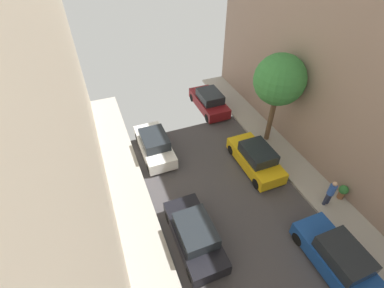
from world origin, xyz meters
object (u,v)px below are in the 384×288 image
(potted_plant_3, at_px, (343,191))
(parked_car_right_4, at_px, (209,101))
(street_tree_1, at_px, (279,80))
(parked_car_right_3, at_px, (256,158))
(parked_car_right_2, at_px, (338,259))
(parked_car_left_3, at_px, (155,145))
(parked_car_left_2, at_px, (195,235))
(pedestrian, at_px, (331,192))

(potted_plant_3, bearing_deg, parked_car_right_4, 105.68)
(street_tree_1, bearing_deg, potted_plant_3, -81.06)
(potted_plant_3, bearing_deg, parked_car_right_3, 127.73)
(parked_car_right_2, height_order, street_tree_1, street_tree_1)
(parked_car_right_2, height_order, parked_car_right_3, same)
(parked_car_left_3, distance_m, potted_plant_3, 11.23)
(parked_car_left_2, relative_size, street_tree_1, 0.70)
(parked_car_left_3, bearing_deg, pedestrian, -45.11)
(parked_car_left_2, bearing_deg, parked_car_right_4, 62.42)
(parked_car_left_2, bearing_deg, parked_car_right_2, -32.18)
(parked_car_left_3, xyz_separation_m, potted_plant_3, (8.45, -7.41, -0.05))
(parked_car_right_3, bearing_deg, potted_plant_3, -52.27)
(parked_car_left_2, bearing_deg, pedestrian, -4.22)
(parked_car_left_2, relative_size, potted_plant_3, 4.69)
(parked_car_right_3, relative_size, pedestrian, 2.44)
(pedestrian, distance_m, street_tree_1, 6.88)
(parked_car_right_3, xyz_separation_m, parked_car_right_4, (0.00, 6.91, 0.00))
(parked_car_left_3, bearing_deg, parked_car_right_4, 32.54)
(parked_car_right_4, bearing_deg, potted_plant_3, -74.32)
(parked_car_left_2, height_order, parked_car_right_4, same)
(parked_car_left_3, xyz_separation_m, parked_car_right_2, (5.40, -10.29, 0.00))
(parked_car_right_2, distance_m, potted_plant_3, 4.20)
(parked_car_right_3, bearing_deg, parked_car_right_4, 90.00)
(pedestrian, bearing_deg, potted_plant_3, 1.87)
(potted_plant_3, bearing_deg, street_tree_1, 98.94)
(parked_car_left_2, relative_size, pedestrian, 2.44)
(parked_car_left_2, relative_size, parked_car_left_3, 1.00)
(parked_car_right_4, height_order, potted_plant_3, parked_car_right_4)
(parked_car_left_3, height_order, parked_car_right_4, same)
(parked_car_left_3, distance_m, parked_car_right_4, 6.41)
(parked_car_left_2, xyz_separation_m, parked_car_right_4, (5.40, 10.34, 0.00))
(pedestrian, distance_m, potted_plant_3, 1.11)
(parked_car_left_3, relative_size, street_tree_1, 0.70)
(parked_car_right_2, bearing_deg, potted_plant_3, 43.44)
(pedestrian, height_order, potted_plant_3, pedestrian)
(parked_car_right_2, bearing_deg, parked_car_right_4, 90.00)
(parked_car_left_2, distance_m, parked_car_right_2, 6.38)
(parked_car_right_4, relative_size, potted_plant_3, 4.69)
(parked_car_right_2, height_order, parked_car_right_4, same)
(pedestrian, xyz_separation_m, street_tree_1, (0.11, 5.91, 3.51))
(street_tree_1, relative_size, potted_plant_3, 6.71)
(parked_car_right_3, height_order, potted_plant_3, parked_car_right_3)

